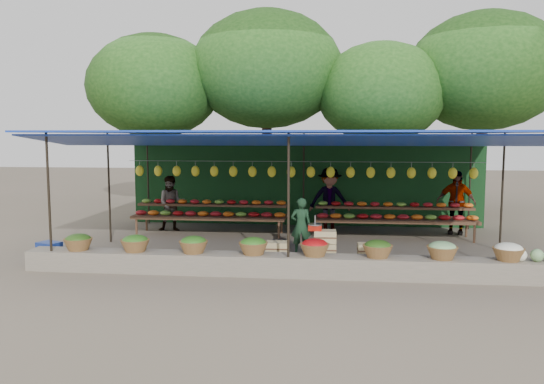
# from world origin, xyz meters

# --- Properties ---
(ground) EXTENTS (60.00, 60.00, 0.00)m
(ground) POSITION_xyz_m (0.00, 0.00, 0.00)
(ground) COLOR brown
(ground) RESTS_ON ground
(stone_curb) EXTENTS (10.60, 0.55, 0.40)m
(stone_curb) POSITION_xyz_m (0.00, -2.75, 0.20)
(stone_curb) COLOR #676352
(stone_curb) RESTS_ON ground
(stall_canopy) EXTENTS (10.80, 6.60, 2.82)m
(stall_canopy) POSITION_xyz_m (0.00, 0.07, 2.68)
(stall_canopy) COLOR black
(stall_canopy) RESTS_ON ground
(produce_baskets) EXTENTS (8.98, 0.58, 0.34)m
(produce_baskets) POSITION_xyz_m (-0.10, -2.75, 0.56)
(produce_baskets) COLOR brown
(produce_baskets) RESTS_ON stone_curb
(netting_backdrop) EXTENTS (10.60, 0.06, 2.50)m
(netting_backdrop) POSITION_xyz_m (0.00, 3.15, 1.25)
(netting_backdrop) COLOR #19481E
(netting_backdrop) RESTS_ON ground
(tree_row) EXTENTS (16.51, 5.50, 7.12)m
(tree_row) POSITION_xyz_m (0.50, 6.09, 4.70)
(tree_row) COLOR #3C2316
(tree_row) RESTS_ON ground
(fruit_table_left) EXTENTS (4.21, 0.95, 0.93)m
(fruit_table_left) POSITION_xyz_m (-2.49, 1.35, 0.61)
(fruit_table_left) COLOR #4F311F
(fruit_table_left) RESTS_ON ground
(fruit_table_right) EXTENTS (4.21, 0.95, 0.93)m
(fruit_table_right) POSITION_xyz_m (2.51, 1.35, 0.61)
(fruit_table_right) COLOR #4F311F
(fruit_table_right) RESTS_ON ground
(crate_counter) EXTENTS (2.36, 0.35, 0.77)m
(crate_counter) POSITION_xyz_m (0.66, -2.01, 0.31)
(crate_counter) COLOR tan
(crate_counter) RESTS_ON ground
(weighing_scale) EXTENTS (0.29, 0.29, 0.31)m
(weighing_scale) POSITION_xyz_m (0.48, -2.01, 0.84)
(weighing_scale) COLOR #B31B0E
(weighing_scale) RESTS_ON crate_counter
(vendor_seated) EXTENTS (0.51, 0.37, 1.30)m
(vendor_seated) POSITION_xyz_m (0.13, -0.81, 0.65)
(vendor_seated) COLOR #1A3B22
(vendor_seated) RESTS_ON ground
(customer_left) EXTENTS (0.88, 0.75, 1.58)m
(customer_left) POSITION_xyz_m (-3.70, 1.71, 0.79)
(customer_left) COLOR slate
(customer_left) RESTS_ON ground
(customer_mid) EXTENTS (1.26, 0.84, 1.81)m
(customer_mid) POSITION_xyz_m (0.77, 2.27, 0.90)
(customer_mid) COLOR slate
(customer_mid) RESTS_ON ground
(customer_right) EXTENTS (1.11, 0.70, 1.76)m
(customer_right) POSITION_xyz_m (4.25, 2.12, 0.88)
(customer_right) COLOR slate
(customer_right) RESTS_ON ground
(blue_crate_front) EXTENTS (0.53, 0.43, 0.28)m
(blue_crate_front) POSITION_xyz_m (-4.53, -2.30, 0.14)
(blue_crate_front) COLOR navy
(blue_crate_front) RESTS_ON ground
(blue_crate_back) EXTENTS (0.59, 0.51, 0.30)m
(blue_crate_back) POSITION_xyz_m (-5.59, -1.58, 0.15)
(blue_crate_back) COLOR navy
(blue_crate_back) RESTS_ON ground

